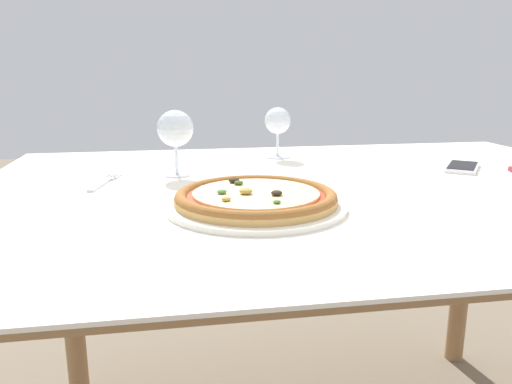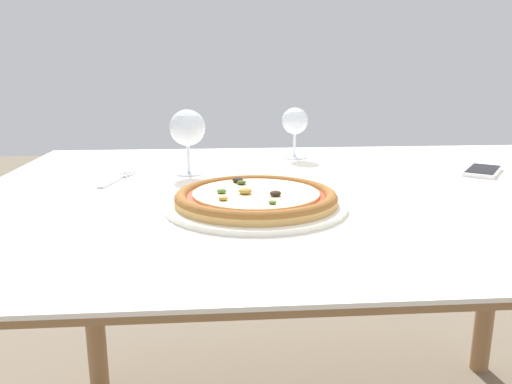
# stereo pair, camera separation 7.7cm
# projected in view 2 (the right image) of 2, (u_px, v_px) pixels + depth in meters

# --- Properties ---
(dining_table) EXTENTS (1.49, 1.08, 0.75)m
(dining_table) POSITION_uv_depth(u_px,v_px,m) (331.00, 221.00, 1.08)
(dining_table) COLOR #997047
(dining_table) RESTS_ON ground_plane
(pizza_plate) EXTENTS (0.33, 0.33, 0.04)m
(pizza_plate) POSITION_uv_depth(u_px,v_px,m) (256.00, 199.00, 0.89)
(pizza_plate) COLOR white
(pizza_plate) RESTS_ON dining_table
(fork) EXTENTS (0.06, 0.17, 0.00)m
(fork) POSITION_uv_depth(u_px,v_px,m) (117.00, 179.00, 1.12)
(fork) COLOR silver
(fork) RESTS_ON dining_table
(wine_glass_far_left) EXTENTS (0.08, 0.08, 0.15)m
(wine_glass_far_left) POSITION_uv_depth(u_px,v_px,m) (188.00, 129.00, 1.16)
(wine_glass_far_left) COLOR silver
(wine_glass_far_left) RESTS_ON dining_table
(wine_glass_far_right) EXTENTS (0.07, 0.07, 0.14)m
(wine_glass_far_right) POSITION_uv_depth(u_px,v_px,m) (295.00, 123.00, 1.38)
(wine_glass_far_right) COLOR silver
(wine_glass_far_right) RESTS_ON dining_table
(cell_phone) EXTENTS (0.14, 0.16, 0.01)m
(cell_phone) POSITION_uv_depth(u_px,v_px,m) (483.00, 171.00, 1.20)
(cell_phone) COLOR white
(cell_phone) RESTS_ON dining_table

